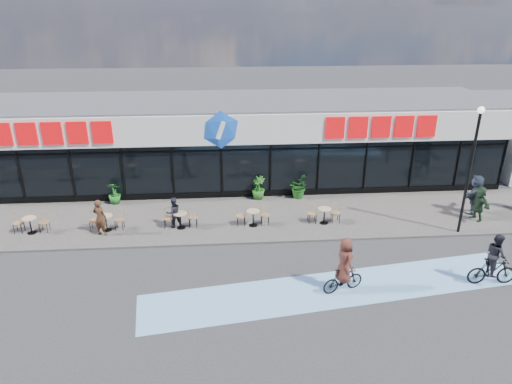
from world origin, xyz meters
TOP-DOWN VIEW (x-y plane):
  - ground at (0.00, 0.00)m, footprint 120.00×120.00m
  - sidewalk at (0.00, 4.50)m, footprint 44.00×5.00m
  - bike_lane at (4.00, -1.50)m, footprint 14.17×4.13m
  - building at (-0.00, 9.93)m, footprint 30.60×6.57m
  - lamp_post at (10.44, 2.30)m, footprint 0.28×0.28m
  - bistro_set_1 at (-8.48, 3.68)m, footprint 1.54×0.62m
  - bistro_set_2 at (-5.20, 3.68)m, footprint 1.54×0.62m
  - bistro_set_3 at (-1.92, 3.68)m, footprint 1.54×0.62m
  - bistro_set_4 at (1.36, 3.68)m, footprint 1.54×0.62m
  - bistro_set_5 at (4.64, 3.68)m, footprint 1.54×0.62m
  - potted_plant_left at (-5.46, 6.60)m, footprint 0.66×0.66m
  - potted_plant_mid at (1.84, 6.67)m, footprint 0.92×0.92m
  - potted_plant_right at (3.91, 6.69)m, footprint 0.94×1.08m
  - patron_left at (-5.33, 3.21)m, footprint 0.70×0.57m
  - patron_right at (-2.22, 3.75)m, footprint 0.86×0.78m
  - pedestrian_a at (11.87, 3.44)m, footprint 0.80×1.60m
  - pedestrian_c at (12.06, 4.15)m, footprint 1.72×1.64m
  - cyclist_a at (4.20, -1.63)m, footprint 1.64×0.93m
  - cyclist_b at (9.71, -1.58)m, footprint 1.82×0.80m

SIDE VIEW (x-z plane):
  - ground at x=0.00m, z-range 0.00..0.00m
  - bike_lane at x=4.00m, z-range 0.00..0.01m
  - sidewalk at x=0.00m, z-range 0.00..0.10m
  - bistro_set_1 at x=-8.48m, z-range 0.11..1.01m
  - bistro_set_2 at x=-5.20m, z-range 0.11..1.01m
  - bistro_set_3 at x=-1.92m, z-range 0.11..1.01m
  - bistro_set_4 at x=1.36m, z-range 0.11..1.01m
  - bistro_set_5 at x=4.64m, z-range 0.11..1.01m
  - potted_plant_left at x=-5.46m, z-range 0.10..1.20m
  - potted_plant_right at x=3.91m, z-range 0.10..1.28m
  - potted_plant_mid at x=1.84m, z-range 0.10..1.30m
  - patron_right at x=-2.22m, z-range 0.10..1.53m
  - cyclist_b at x=9.71m, z-range -0.18..1.86m
  - cyclist_a at x=4.20m, z-range -0.17..1.95m
  - pedestrian_a at x=11.87m, z-range 0.10..1.75m
  - patron_left at x=-5.33m, z-range 0.10..1.76m
  - pedestrian_c at x=12.06m, z-range 0.10..2.04m
  - building at x=0.00m, z-range -0.04..4.71m
  - lamp_post at x=10.44m, z-range 0.60..6.21m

